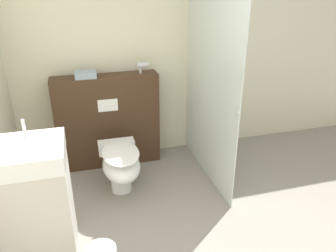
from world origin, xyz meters
name	(u,v)px	position (x,y,z in m)	size (l,w,h in m)	color
wall_back	(140,56)	(0.00, 2.19, 1.25)	(8.00, 0.06, 2.50)	beige
partition_panel	(108,121)	(-0.45, 1.99, 0.55)	(1.19, 0.25, 1.10)	#3D2819
shower_glass	(210,87)	(0.59, 1.46, 1.04)	(0.04, 1.40, 2.07)	silver
toilet	(121,165)	(-0.42, 1.31, 0.34)	(0.39, 0.71, 0.52)	white
sink_vanity	(36,205)	(-1.15, 0.60, 0.51)	(0.53, 0.51, 1.15)	beige
hair_drier	(143,65)	(-0.02, 1.96, 1.19)	(0.15, 0.06, 0.13)	#B7B7BC
folded_towel	(85,74)	(-0.66, 1.96, 1.13)	(0.23, 0.19, 0.07)	#8C9EAD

